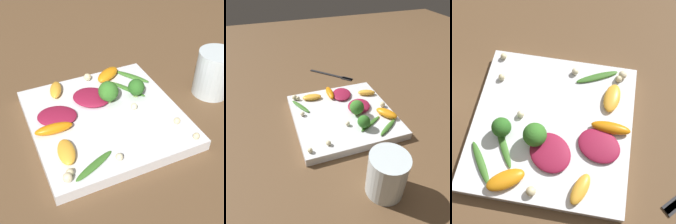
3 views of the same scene
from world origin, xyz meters
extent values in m
plane|color=brown|center=(0.00, 0.00, 0.00)|extent=(2.40, 2.40, 0.00)
cube|color=white|center=(0.00, 0.00, 0.01)|extent=(0.30, 0.30, 0.02)
cylinder|color=silver|center=(-0.26, 0.00, 0.05)|extent=(0.08, 0.08, 0.10)
cube|color=#262628|center=(0.29, -0.05, 0.00)|extent=(0.15, 0.14, 0.01)
cube|color=#262628|center=(0.23, -0.10, 0.00)|extent=(0.04, 0.04, 0.01)
ellipsoid|color=maroon|center=(0.09, -0.03, 0.03)|extent=(0.09, 0.09, 0.01)
ellipsoid|color=maroon|center=(0.01, -0.06, 0.03)|extent=(0.10, 0.10, 0.01)
ellipsoid|color=#FCAD33|center=(0.10, 0.07, 0.03)|extent=(0.04, 0.06, 0.01)
ellipsoid|color=orange|center=(0.11, 0.01, 0.03)|extent=(0.07, 0.03, 0.02)
ellipsoid|color=#FCAD33|center=(0.07, -0.11, 0.03)|extent=(0.04, 0.06, 0.02)
ellipsoid|color=orange|center=(-0.06, -0.12, 0.03)|extent=(0.07, 0.06, 0.02)
cylinder|color=#7A9E51|center=(-0.02, -0.04, 0.03)|extent=(0.01, 0.01, 0.02)
sphere|color=#387A28|center=(-0.02, -0.04, 0.05)|extent=(0.04, 0.04, 0.04)
cylinder|color=#7A9E51|center=(-0.08, -0.03, 0.03)|extent=(0.01, 0.01, 0.01)
sphere|color=#2D6B23|center=(-0.08, -0.03, 0.05)|extent=(0.04, 0.04, 0.04)
ellipsoid|color=#3D7528|center=(0.07, 0.12, 0.03)|extent=(0.08, 0.05, 0.01)
ellipsoid|color=#3D7528|center=(-0.11, -0.09, 0.03)|extent=(0.06, 0.08, 0.01)
ellipsoid|color=#3D7528|center=(-0.08, -0.06, 0.03)|extent=(0.06, 0.08, 0.01)
sphere|color=beige|center=(-0.01, -0.13, 0.03)|extent=(0.02, 0.02, 0.02)
sphere|color=beige|center=(0.11, 0.12, 0.03)|extent=(0.01, 0.01, 0.01)
sphere|color=beige|center=(-0.12, 0.08, 0.03)|extent=(0.01, 0.01, 0.01)
sphere|color=beige|center=(0.12, 0.13, 0.03)|extent=(0.02, 0.02, 0.02)
sphere|color=beige|center=(-0.06, 0.01, 0.03)|extent=(0.01, 0.01, 0.01)
sphere|color=beige|center=(-0.13, 0.13, 0.03)|extent=(0.01, 0.01, 0.01)
sphere|color=beige|center=(0.03, 0.12, 0.03)|extent=(0.01, 0.01, 0.01)
camera|label=1|loc=(0.18, 0.44, 0.43)|focal=50.00mm
camera|label=2|loc=(-0.50, 0.19, 0.43)|focal=35.00mm
camera|label=3|loc=(0.06, -0.23, 0.55)|focal=50.00mm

